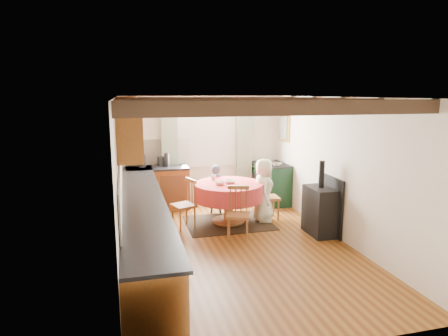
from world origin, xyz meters
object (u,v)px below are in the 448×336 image
object	(u,v)px
dining_table	(228,203)
child_far	(215,189)
chair_near	(238,213)
cast_iron_stove	(320,198)
aga_range	(271,183)
cup	(214,177)
chair_right	(269,196)
child_right	(264,190)
chair_left	(183,204)

from	to	relation	value
dining_table	child_far	size ratio (longest dim) A/B	1.28
dining_table	chair_near	distance (m)	0.84
dining_table	child_far	distance (m)	0.72
chair_near	cast_iron_stove	size ratio (longest dim) A/B	0.69
chair_near	aga_range	world-z (taller)	aga_range
dining_table	cup	size ratio (longest dim) A/B	12.16
chair_right	aga_range	xyz separation A→B (m)	(0.45, 1.06, 0.00)
dining_table	child_right	world-z (taller)	child_right
cast_iron_stove	cup	size ratio (longest dim) A/B	12.31
chair_right	cast_iron_stove	distance (m)	1.21
chair_left	dining_table	bearing A→B (deg)	73.10
chair_near	child_far	xyz separation A→B (m)	(-0.03, 1.54, 0.06)
dining_table	child_right	size ratio (longest dim) A/B	1.05
chair_left	aga_range	xyz separation A→B (m)	(2.17, 1.19, 0.01)
chair_right	child_far	distance (m)	1.13
chair_right	cup	distance (m)	1.16
chair_right	cast_iron_stove	world-z (taller)	cast_iron_stove
cast_iron_stove	cup	bearing A→B (deg)	140.20
chair_left	cup	size ratio (longest dim) A/B	8.55
cast_iron_stove	child_far	bearing A→B (deg)	131.84
chair_near	chair_right	distance (m)	1.30
aga_range	chair_left	bearing A→B (deg)	-151.28
cast_iron_stove	child_far	distance (m)	2.25
cast_iron_stove	child_right	world-z (taller)	cast_iron_stove
chair_right	child_right	size ratio (longest dim) A/B	0.75
child_right	cup	world-z (taller)	child_right
chair_left	child_right	xyz separation A→B (m)	(1.56, -0.00, 0.16)
aga_range	child_far	distance (m)	1.46
dining_table	cast_iron_stove	world-z (taller)	cast_iron_stove
child_far	cast_iron_stove	bearing A→B (deg)	145.46
chair_left	cup	bearing A→B (deg)	102.44
dining_table	aga_range	distance (m)	1.74
aga_range	dining_table	bearing A→B (deg)	-138.40
cast_iron_stove	chair_right	bearing A→B (deg)	117.81
aga_range	child_far	size ratio (longest dim) A/B	0.99
chair_left	child_right	size ratio (longest dim) A/B	0.74
chair_near	cast_iron_stove	world-z (taller)	cast_iron_stove
chair_near	chair_left	size ratio (longest dim) A/B	0.99
child_far	child_right	distance (m)	1.09
dining_table	chair_near	xyz separation A→B (m)	(-0.06, -0.84, 0.06)
chair_near	child_right	bearing A→B (deg)	65.78
cast_iron_stove	child_far	world-z (taller)	cast_iron_stove
chair_right	child_right	world-z (taller)	child_right
child_right	chair_right	bearing A→B (deg)	-34.85
dining_table	aga_range	world-z (taller)	aga_range
child_far	chair_left	bearing A→B (deg)	57.31
chair_right	child_right	bearing A→B (deg)	132.42
cast_iron_stove	child_right	xyz separation A→B (m)	(-0.71, 0.93, -0.04)
child_right	cup	bearing A→B (deg)	81.67
chair_left	cup	distance (m)	0.87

